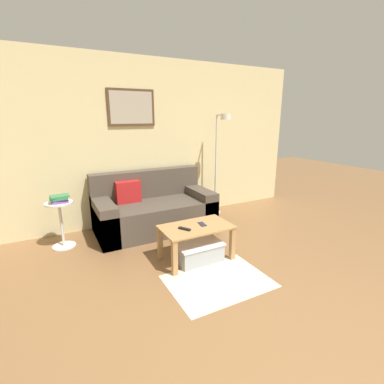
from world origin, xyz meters
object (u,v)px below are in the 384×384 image
Objects in this scene: coffee_table at (196,233)px; side_table at (61,221)px; storage_bin at (198,251)px; book_stack at (59,199)px; couch at (154,210)px; floor_lamp at (220,149)px; remote_control at (185,229)px; cell_phone at (202,224)px.

side_table reaches higher than coffee_table.
storage_bin is 2.33× the size of book_stack.
coffee_table is at bearing -84.15° from couch.
floor_lamp is at bearing 48.09° from storage_bin.
couch is at bearing -177.87° from floor_lamp.
couch reaches higher than coffee_table.
side_table is (-1.29, -0.04, 0.07)m from couch.
cell_phone is at bearing -22.18° from remote_control.
storage_bin is 1.83m from side_table.
coffee_table is at bearing -21.48° from remote_control.
floor_lamp is (1.11, 1.23, 1.03)m from storage_bin.
storage_bin is at bearing -35.71° from remote_control.
floor_lamp is (1.11, 1.19, 0.82)m from coffee_table.
remote_control is (1.22, -1.12, -0.23)m from book_stack.
floor_lamp is (1.23, 0.05, 0.85)m from couch.
side_table is at bearing 141.72° from coffee_table.
remote_control reaches higher than coffee_table.
coffee_table is 0.22m from storage_bin.
couch reaches higher than remote_control.
cell_phone reaches higher than coffee_table.
floor_lamp is at bearing 2.22° from book_stack.
book_stack is at bearing 141.79° from coffee_table.
book_stack is (0.01, -0.01, 0.30)m from side_table.
couch is at bearing 95.85° from coffee_table.
cell_phone is at bearing -36.20° from book_stack.
coffee_table is 5.99× the size of cell_phone.
remote_control is at bearing -164.18° from cell_phone.
remote_control is at bearing -42.67° from book_stack.
couch is 12.43× the size of cell_phone.
coffee_table is 1.51× the size of storage_bin.
book_stack is at bearing -177.78° from floor_lamp.
coffee_table is (0.12, -1.14, 0.03)m from couch.
floor_lamp reaches higher than coffee_table.
couch reaches higher than book_stack.
remote_control is (-0.17, 0.01, 0.32)m from storage_bin.
couch is 3.14× the size of storage_bin.
storage_bin is 0.33m from cell_phone.
floor_lamp is 11.47× the size of remote_control.
book_stack is (-1.27, -0.05, 0.37)m from couch.
side_table is 4.13× the size of remote_control.
couch is 1.16m from cell_phone.
side_table is (-1.40, 1.11, 0.04)m from coffee_table.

